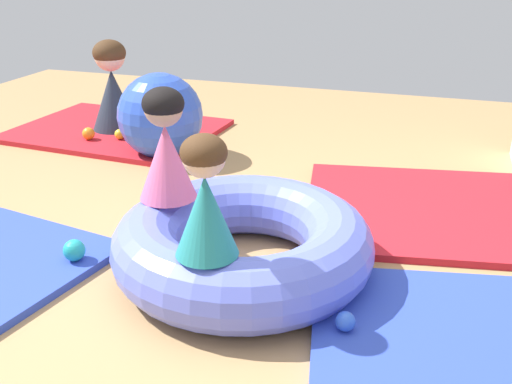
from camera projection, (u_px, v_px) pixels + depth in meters
ground_plane at (248, 283)px, 2.76m from camera, size 8.00×8.00×0.00m
gym_mat_near_left at (429, 210)px, 3.46m from camera, size 1.61×1.49×0.04m
gym_mat_far_left at (117, 131)px, 4.92m from camera, size 1.67×1.31×0.04m
inflatable_cushion at (243, 243)px, 2.78m from camera, size 1.22×1.22×0.32m
child_in_pink at (166, 145)px, 2.79m from camera, size 0.36×0.36×0.54m
child_in_teal at (205, 198)px, 2.27m from camera, size 0.27×0.27×0.50m
adult_seated at (112, 86)px, 4.78m from camera, size 0.47×0.47×0.72m
play_ball_yellow at (169, 128)px, 4.75m from camera, size 0.10×0.10×0.10m
play_ball_orange at (88, 134)px, 4.62m from camera, size 0.10×0.10×0.10m
play_ball_blue at (345, 321)px, 2.34m from camera, size 0.08×0.08×0.08m
play_ball_teal at (74, 250)px, 2.85m from camera, size 0.11×0.11×0.11m
play_ball_yellow_second at (120, 134)px, 4.63m from camera, size 0.08×0.08×0.08m
exercise_ball_large at (160, 116)px, 4.27m from camera, size 0.62×0.62×0.62m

